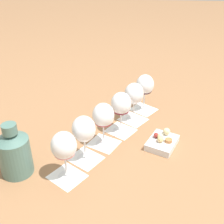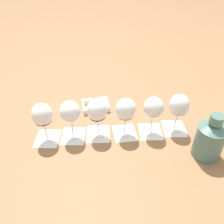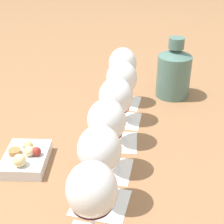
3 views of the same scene
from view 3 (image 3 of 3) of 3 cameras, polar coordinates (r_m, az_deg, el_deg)
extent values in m
plane|color=#936642|center=(0.91, 0.02, -7.05)|extent=(8.00, 8.00, 0.00)
cube|color=white|center=(1.17, 1.68, 1.61)|extent=(0.15, 0.16, 0.00)
cube|color=white|center=(1.06, 1.50, -1.32)|extent=(0.15, 0.16, 0.00)
cube|color=white|center=(0.96, 0.59, -4.96)|extent=(0.15, 0.15, 0.00)
cube|color=white|center=(0.86, -0.83, -9.49)|extent=(0.15, 0.16, 0.00)
cube|color=white|center=(0.77, -1.92, -14.78)|extent=(0.16, 0.16, 0.00)
cylinder|color=white|center=(1.16, 1.68, 1.77)|extent=(0.07, 0.07, 0.01)
cylinder|color=white|center=(1.14, 1.71, 3.89)|extent=(0.01, 0.01, 0.09)
ellipsoid|color=white|center=(1.11, 1.78, 8.06)|extent=(0.09, 0.09, 0.10)
ellipsoid|color=pink|center=(1.12, 1.76, 6.54)|extent=(0.07, 0.07, 0.03)
cylinder|color=white|center=(1.06, 1.50, -1.15)|extent=(0.07, 0.07, 0.01)
cylinder|color=white|center=(1.04, 1.53, 1.12)|extent=(0.01, 0.01, 0.09)
ellipsoid|color=white|center=(1.00, 1.60, 5.64)|extent=(0.09, 0.09, 0.10)
ellipsoid|color=#D95E68|center=(1.01, 1.58, 4.32)|extent=(0.07, 0.07, 0.04)
cylinder|color=white|center=(0.96, 0.59, -4.78)|extent=(0.07, 0.07, 0.01)
cylinder|color=white|center=(0.93, 0.61, -2.35)|extent=(0.01, 0.01, 0.09)
ellipsoid|color=white|center=(0.89, 0.64, 2.56)|extent=(0.09, 0.09, 0.10)
ellipsoid|color=#A8323D|center=(0.90, 0.62, 0.79)|extent=(0.07, 0.07, 0.03)
cylinder|color=white|center=(0.86, -0.83, -9.30)|extent=(0.07, 0.07, 0.01)
cylinder|color=white|center=(0.83, -0.85, -6.72)|extent=(0.01, 0.01, 0.09)
ellipsoid|color=white|center=(0.78, -0.90, -1.42)|extent=(0.09, 0.09, 0.10)
ellipsoid|color=maroon|center=(0.80, -0.88, -3.54)|extent=(0.07, 0.07, 0.02)
cylinder|color=white|center=(0.77, -1.92, -14.58)|extent=(0.07, 0.07, 0.01)
cylinder|color=white|center=(0.74, -1.98, -11.91)|extent=(0.01, 0.01, 0.09)
ellipsoid|color=white|center=(0.69, -2.11, -6.28)|extent=(0.09, 0.09, 0.10)
ellipsoid|color=#4D1525|center=(0.70, -2.07, -7.92)|extent=(0.07, 0.07, 0.04)
ellipsoid|color=white|center=(0.59, -3.40, -12.74)|extent=(0.09, 0.09, 0.10)
ellipsoid|color=black|center=(0.62, -3.31, -14.95)|extent=(0.07, 0.07, 0.03)
cylinder|color=#4C7066|center=(1.21, 10.17, 5.89)|extent=(0.12, 0.12, 0.15)
cone|color=#4C7066|center=(1.18, 10.54, 9.74)|extent=(0.12, 0.12, 0.03)
cylinder|color=#4C7066|center=(1.17, 10.67, 11.19)|extent=(0.05, 0.05, 0.04)
cube|color=silver|center=(0.90, -14.10, -7.58)|extent=(0.17, 0.15, 0.03)
cylinder|color=#B2703D|center=(0.89, -15.88, -6.39)|extent=(0.03, 0.03, 0.01)
sphere|color=beige|center=(0.88, -13.58, -6.33)|extent=(0.03, 0.03, 0.03)
sphere|color=maroon|center=(0.87, -12.43, -6.43)|extent=(0.02, 0.02, 0.02)
sphere|color=beige|center=(0.85, -15.16, -7.64)|extent=(0.03, 0.03, 0.03)
sphere|color=#DBB775|center=(0.90, -13.80, -5.46)|extent=(0.03, 0.03, 0.03)
camera|label=1|loc=(1.72, -18.70, 33.77)|focal=45.00mm
camera|label=2|loc=(0.99, 64.61, 28.02)|focal=38.00mm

